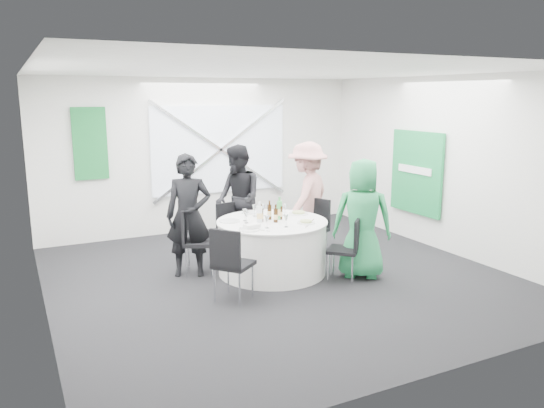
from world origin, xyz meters
name	(u,v)px	position (x,y,z in m)	size (l,w,h in m)	color
floor	(278,276)	(0.00, 0.00, 0.00)	(6.00, 6.00, 0.00)	black
ceiling	(279,71)	(0.00, 0.00, 2.80)	(6.00, 6.00, 0.00)	silver
wall_back	(204,155)	(0.00, 3.00, 1.40)	(6.00, 6.00, 0.00)	silver
wall_front	(440,226)	(0.00, -3.00, 1.40)	(6.00, 6.00, 0.00)	silver
wall_left	(36,196)	(-3.00, 0.00, 1.40)	(6.00, 6.00, 0.00)	silver
wall_right	(446,165)	(3.00, 0.00, 1.40)	(6.00, 6.00, 0.00)	silver
window_panel	(220,149)	(0.30, 2.96, 1.50)	(2.60, 0.03, 1.60)	silver
window_brace_a	(221,150)	(0.30, 2.92, 1.50)	(0.05, 0.05, 3.16)	silver
window_brace_b	(221,150)	(0.30, 2.92, 1.50)	(0.05, 0.05, 3.16)	silver
green_banner	(90,144)	(-2.00, 2.95, 1.70)	(0.55, 0.04, 1.20)	#156935
green_sign	(416,173)	(2.94, 0.60, 1.20)	(0.05, 1.20, 1.40)	#178340
banquet_table	(272,247)	(0.00, 0.20, 0.38)	(1.56, 1.56, 0.76)	silver
chair_back	(230,225)	(-0.20, 1.29, 0.48)	(0.44, 0.44, 0.82)	black
chair_back_left	(193,236)	(-1.02, 0.64, 0.56)	(0.57, 0.57, 0.95)	black
chair_back_right	(315,223)	(0.96, 0.60, 0.53)	(0.54, 0.54, 0.91)	black
chair_front_right	(349,245)	(0.78, -0.57, 0.51)	(0.56, 0.56, 0.87)	black
chair_front_left	(230,259)	(-0.95, -0.57, 0.55)	(0.60, 0.60, 0.94)	black
person_man_back_left	(189,215)	(-1.07, 0.63, 0.86)	(0.62, 0.41, 1.71)	black
person_man_back	(238,199)	(-0.01, 1.38, 0.87)	(0.84, 0.46, 1.73)	black
person_woman_pink	(307,197)	(1.00, 0.94, 0.89)	(1.14, 0.53, 1.77)	tan
person_woman_green	(362,219)	(1.03, -0.50, 0.83)	(0.81, 0.53, 1.66)	#268B4F
plate_back	(250,213)	(-0.08, 0.77, 0.77)	(0.26, 0.26, 0.01)	silver
plate_back_left	(230,221)	(-0.55, 0.42, 0.77)	(0.29, 0.29, 0.01)	silver
plate_back_right	(299,213)	(0.54, 0.40, 0.78)	(0.29, 0.29, 0.04)	silver
plate_front_right	(306,222)	(0.35, -0.14, 0.78)	(0.25, 0.25, 0.04)	silver
plate_front_left	(249,230)	(-0.51, -0.14, 0.77)	(0.27, 0.27, 0.01)	silver
napkin	(252,226)	(-0.45, -0.11, 0.80)	(0.20, 0.13, 0.05)	silver
beer_bottle_a	(261,215)	(-0.16, 0.22, 0.85)	(0.06, 0.06, 0.25)	#371F0A
beer_bottle_b	(269,212)	(0.00, 0.29, 0.87)	(0.06, 0.06, 0.27)	#371F0A
beer_bottle_c	(280,213)	(0.15, 0.22, 0.86)	(0.06, 0.06, 0.25)	#371F0A
beer_bottle_d	(276,216)	(0.00, 0.09, 0.86)	(0.06, 0.06, 0.26)	#371F0A
green_water_bottle	(279,210)	(0.14, 0.24, 0.89)	(0.08, 0.08, 0.32)	green
clear_water_bottle	(260,214)	(-0.19, 0.21, 0.87)	(0.08, 0.08, 0.29)	silver
wine_glass_a	(267,219)	(-0.24, -0.14, 0.88)	(0.07, 0.07, 0.17)	white
wine_glass_b	(254,208)	(-0.10, 0.57, 0.88)	(0.07, 0.07, 0.17)	white
wine_glass_c	(263,207)	(0.03, 0.55, 0.88)	(0.07, 0.07, 0.17)	white
wine_glass_d	(285,207)	(0.32, 0.42, 0.88)	(0.07, 0.07, 0.17)	white
wine_glass_e	(245,212)	(-0.34, 0.36, 0.88)	(0.07, 0.07, 0.17)	white
wine_glass_f	(246,214)	(-0.38, 0.23, 0.88)	(0.07, 0.07, 0.17)	white
wine_glass_g	(286,218)	(0.01, -0.21, 0.88)	(0.07, 0.07, 0.17)	white
fork_a	(307,226)	(0.27, -0.31, 0.76)	(0.01, 0.15, 0.01)	silver
knife_a	(313,220)	(0.52, -0.04, 0.76)	(0.01, 0.15, 0.01)	silver
fork_b	(301,214)	(0.55, 0.36, 0.76)	(0.01, 0.15, 0.01)	silver
knife_b	(283,212)	(0.39, 0.62, 0.76)	(0.01, 0.15, 0.01)	silver
fork_c	(244,228)	(-0.53, -0.03, 0.76)	(0.01, 0.15, 0.01)	silver
knife_c	(266,231)	(-0.33, -0.27, 0.76)	(0.01, 0.15, 0.01)	silver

